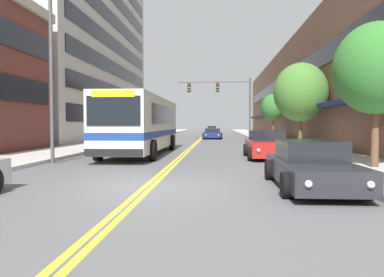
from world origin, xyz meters
TOP-DOWN VIEW (x-y plane):
  - ground_plane at (0.00, 37.00)m, footprint 240.00×240.00m
  - sidewalk_left at (-7.33, 37.00)m, footprint 3.66×106.00m
  - sidewalk_right at (7.33, 37.00)m, footprint 3.66×106.00m
  - centre_line at (0.00, 37.00)m, footprint 0.34×106.00m
  - office_tower_left at (-15.39, 31.31)m, footprint 12.08×30.88m
  - storefront_row_right at (13.39, 37.00)m, footprint 9.10×68.00m
  - city_bus at (-2.36, 10.96)m, footprint 2.85×11.90m
  - car_slate_blue_parked_left_near at (-4.25, 25.20)m, footprint 2.21×4.54m
  - car_charcoal_parked_right_foreground at (4.39, 0.09)m, footprint 2.05×4.74m
  - car_red_parked_right_mid at (4.33, 8.66)m, footprint 2.11×4.51m
  - car_navy_moving_lead at (1.32, 32.37)m, footprint 2.20×4.60m
  - car_champagne_moving_second at (0.87, 57.94)m, footprint 2.02×4.19m
  - traffic_signal_mast at (2.61, 28.68)m, footprint 7.47×0.38m
  - street_lamp_left_near at (-5.06, 5.71)m, footprint 2.07×0.28m
  - street_tree_right_near at (7.56, 3.80)m, footprint 3.00×3.00m
  - street_tree_right_mid at (7.59, 16.18)m, footprint 3.68×3.68m
  - street_tree_right_far at (7.34, 27.21)m, footprint 2.40×2.40m

SIDE VIEW (x-z plane):
  - ground_plane at x=0.00m, z-range 0.00..0.00m
  - centre_line at x=0.00m, z-range 0.00..0.01m
  - sidewalk_left at x=-7.33m, z-range 0.00..0.16m
  - sidewalk_right at x=7.33m, z-range 0.00..0.16m
  - car_navy_moving_lead at x=1.32m, z-range -0.02..1.15m
  - car_charcoal_parked_right_foreground at x=4.39m, z-range -0.05..1.22m
  - car_champagne_moving_second at x=0.87m, z-range -0.05..1.26m
  - car_red_parked_right_mid at x=4.33m, z-range -0.05..1.33m
  - car_slate_blue_parked_left_near at x=-4.25m, z-range -0.05..1.35m
  - city_bus at x=-2.36m, z-range 0.21..3.35m
  - street_tree_right_far at x=7.34m, z-range 1.08..5.57m
  - street_tree_right_near at x=7.56m, z-range 1.10..6.29m
  - street_tree_right_mid at x=7.59m, z-range 1.00..6.74m
  - traffic_signal_mast at x=2.61m, z-range 1.41..7.79m
  - storefront_row_right at x=13.39m, z-range -0.01..10.56m
  - street_lamp_left_near at x=-5.06m, z-range 0.75..10.22m
  - office_tower_left at x=-15.39m, z-range 0.00..23.22m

